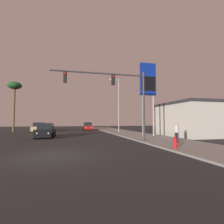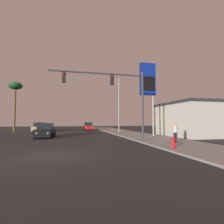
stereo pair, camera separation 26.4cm
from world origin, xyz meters
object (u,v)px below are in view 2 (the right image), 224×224
object	(u,v)px
traffic_light_mast	(117,90)
street_lamp	(118,102)
pedestrian_on_sidewalk	(175,132)
car_tan	(39,128)
fire_hydrant	(173,143)
car_red	(88,127)
car_black	(45,131)
palm_tree_mid	(15,89)
gas_station_sign	(148,83)
car_green	(41,127)

from	to	relation	value
traffic_light_mast	street_lamp	distance (m)	13.29
pedestrian_on_sidewalk	traffic_light_mast	bearing A→B (deg)	149.02
car_tan	traffic_light_mast	world-z (taller)	traffic_light_mast
fire_hydrant	car_red	bearing A→B (deg)	96.09
car_black	palm_tree_mid	size ratio (longest dim) A/B	0.49
car_black	street_lamp	distance (m)	13.15
car_black	palm_tree_mid	world-z (taller)	palm_tree_mid
car_black	street_lamp	world-z (taller)	street_lamp
car_black	gas_station_sign	xyz separation A→B (m)	(12.10, -1.81, 5.86)
car_black	gas_station_sign	size ratio (longest dim) A/B	0.48
pedestrian_on_sidewalk	palm_tree_mid	size ratio (longest dim) A/B	0.19
palm_tree_mid	gas_station_sign	bearing A→B (deg)	-36.81
car_black	pedestrian_on_sidewalk	world-z (taller)	pedestrian_on_sidewalk
car_black	car_green	bearing A→B (deg)	-77.55
fire_hydrant	traffic_light_mast	bearing A→B (deg)	115.63
street_lamp	palm_tree_mid	xyz separation A→B (m)	(-17.51, 5.92, 2.65)
car_green	traffic_light_mast	distance (m)	25.86
traffic_light_mast	gas_station_sign	world-z (taller)	gas_station_sign
car_black	traffic_light_mast	size ratio (longest dim) A/B	0.50
car_tan	fire_hydrant	world-z (taller)	car_tan
car_red	street_lamp	world-z (taller)	street_lamp
car_red	traffic_light_mast	distance (m)	23.03
car_green	palm_tree_mid	world-z (taller)	palm_tree_mid
car_black	gas_station_sign	bearing A→B (deg)	173.46
car_red	street_lamp	bearing A→B (deg)	112.26
traffic_light_mast	fire_hydrant	bearing A→B (deg)	-64.37
car_green	car_black	world-z (taller)	same
car_tan	car_red	bearing A→B (deg)	-154.15
fire_hydrant	pedestrian_on_sidewalk	distance (m)	3.18
traffic_light_mast	fire_hydrant	size ratio (longest dim) A/B	11.35
street_lamp	palm_tree_mid	bearing A→B (deg)	161.31
car_black	pedestrian_on_sidewalk	xyz separation A→B (m)	(11.27, -8.85, 0.27)
car_red	car_tan	world-z (taller)	same
car_red	car_tan	size ratio (longest dim) A/B	1.00
car_green	traffic_light_mast	world-z (taller)	traffic_light_mast
car_green	car_black	size ratio (longest dim) A/B	1.00
car_black	street_lamp	size ratio (longest dim) A/B	0.48
gas_station_sign	fire_hydrant	distance (m)	11.68
car_red	gas_station_sign	distance (m)	19.94
traffic_light_mast	palm_tree_mid	size ratio (longest dim) A/B	0.97
street_lamp	car_tan	bearing A→B (deg)	157.08
car_green	street_lamp	distance (m)	17.91
car_tan	gas_station_sign	bearing A→B (deg)	137.90
car_green	car_red	bearing A→B (deg)	173.58
car_green	gas_station_sign	bearing A→B (deg)	126.95
gas_station_sign	palm_tree_mid	bearing A→B (deg)	143.19
street_lamp	palm_tree_mid	size ratio (longest dim) A/B	1.01
car_red	pedestrian_on_sidewalk	size ratio (longest dim) A/B	2.58
car_red	gas_station_sign	xyz separation A→B (m)	(5.63, -18.21, 5.86)
car_black	fire_hydrant	bearing A→B (deg)	131.64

